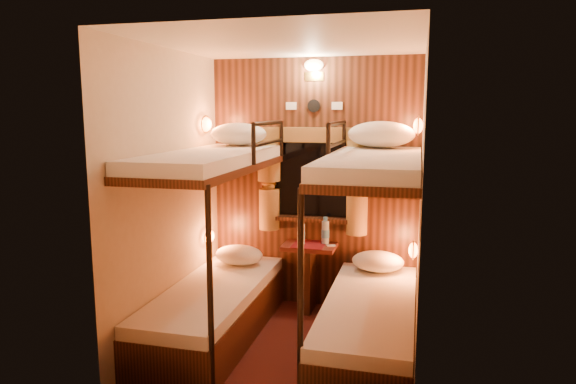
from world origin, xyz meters
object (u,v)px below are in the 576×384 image
(table, at_px, (309,268))
(bunk_right, at_px, (370,286))
(bottle_right, at_px, (325,232))
(bunk_left, at_px, (214,273))

(table, bearing_deg, bunk_right, -50.33)
(bottle_right, bearing_deg, bunk_left, -133.08)
(bunk_left, height_order, bunk_right, same)
(bunk_left, relative_size, table, 2.90)
(bunk_right, height_order, table, bunk_right)
(bunk_left, bearing_deg, bunk_right, 0.00)
(table, bearing_deg, bottle_right, 24.02)
(bunk_left, xyz_separation_m, bunk_right, (1.30, 0.00, 0.00))
(bunk_left, distance_m, bunk_right, 1.30)
(table, distance_m, bottle_right, 0.38)
(table, height_order, bottle_right, bottle_right)
(table, xyz_separation_m, bottle_right, (0.14, 0.06, 0.35))
(bunk_right, distance_m, table, 1.02)
(bunk_left, height_order, bottle_right, bunk_left)
(bunk_left, distance_m, table, 1.02)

